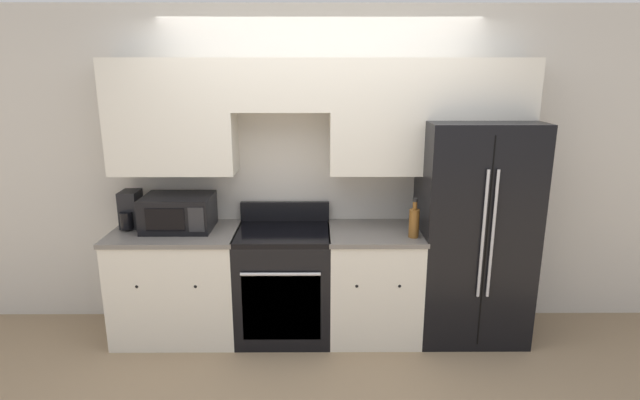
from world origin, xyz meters
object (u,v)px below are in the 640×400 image
object	(u,v)px
oven_range	(284,282)
microwave	(179,212)
bottle	(414,222)
refrigerator	(472,231)

from	to	relation	value
oven_range	microwave	bearing A→B (deg)	175.92
oven_range	microwave	size ratio (longest dim) A/B	1.95
bottle	refrigerator	bearing A→B (deg)	20.53
microwave	bottle	xyz separation A→B (m)	(1.82, -0.21, -0.02)
microwave	refrigerator	bearing A→B (deg)	-0.68
microwave	bottle	distance (m)	1.83
microwave	bottle	size ratio (longest dim) A/B	1.76
oven_range	refrigerator	distance (m)	1.56
oven_range	bottle	world-z (taller)	bottle
refrigerator	microwave	bearing A→B (deg)	179.32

